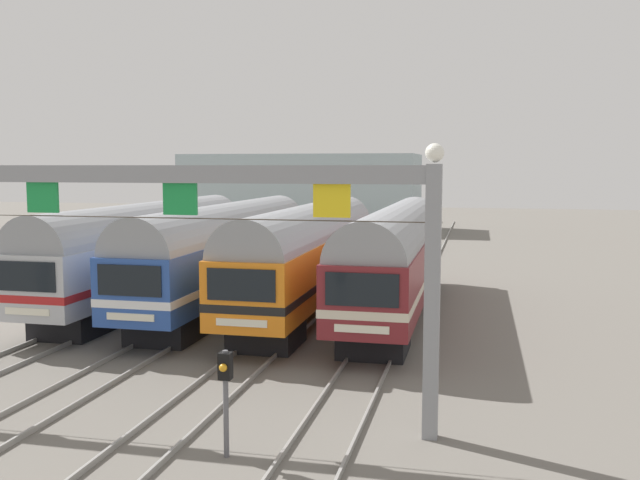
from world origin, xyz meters
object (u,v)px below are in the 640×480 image
commuter_train_stainless (148,247)px  catenary_gantry (111,219)px  commuter_train_maroon (396,254)px  commuter_train_orange (309,251)px  commuter_train_blue (226,249)px  yard_signal_mast (225,383)px

commuter_train_stainless → catenary_gantry: bearing=-66.7°
catenary_gantry → commuter_train_stainless: bearing=113.3°
commuter_train_stainless → commuter_train_maroon: same height
commuter_train_orange → catenary_gantry: (-1.94, -13.50, 2.40)m
commuter_train_blue → catenary_gantry: (1.94, -13.49, 2.40)m
commuter_train_maroon → commuter_train_blue: bearing=180.0°
commuter_train_blue → catenary_gantry: catenary_gantry is taller
commuter_train_stainless → commuter_train_orange: 7.75m
commuter_train_blue → catenary_gantry: 13.84m
commuter_train_stainless → catenary_gantry: catenary_gantry is taller
commuter_train_orange → yard_signal_mast: size_ratio=7.43×
catenary_gantry → yard_signal_mast: (3.88, -2.14, -3.38)m
yard_signal_mast → catenary_gantry: bearing=151.1°
commuter_train_blue → commuter_train_orange: bearing=0.1°
commuter_train_stainless → commuter_train_orange: size_ratio=1.00×
commuter_train_blue → yard_signal_mast: commuter_train_blue is taller
commuter_train_maroon → catenary_gantry: catenary_gantry is taller
commuter_train_blue → catenary_gantry: size_ratio=1.07×
catenary_gantry → commuter_train_maroon: bearing=66.7°
commuter_train_orange → yard_signal_mast: 15.79m
commuter_train_stainless → commuter_train_blue: bearing=0.0°
catenary_gantry → yard_signal_mast: catenary_gantry is taller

